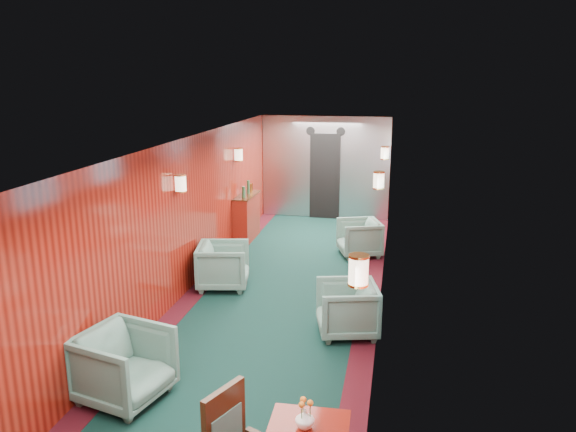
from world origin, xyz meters
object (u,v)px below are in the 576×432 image
object	(u,v)px
armchair_left_near	(124,366)
armchair_right_far	(359,238)
armchair_right_near	(347,309)
credenza	(247,216)
armchair_left_far	(223,266)

from	to	relation	value
armchair_left_near	armchair_right_far	xyz separation A→B (m)	(2.05, 5.32, -0.04)
armchair_right_near	armchair_left_near	bearing A→B (deg)	-61.16
armchair_right_near	armchair_right_far	bearing A→B (deg)	167.52
armchair_left_near	armchair_right_far	bearing A→B (deg)	-6.71
credenza	armchair_right_far	distance (m)	2.44
credenza	armchair_right_near	world-z (taller)	credenza
armchair_left_near	credenza	bearing A→B (deg)	17.29
armchair_right_far	armchair_right_near	bearing A→B (deg)	-17.48
credenza	armchair_right_far	bearing A→B (deg)	-14.84
credenza	armchair_right_near	distance (m)	4.66
credenza	armchair_left_near	world-z (taller)	credenza
armchair_left_far	armchair_right_near	xyz separation A→B (m)	(2.10, -1.28, -0.01)
armchair_right_far	armchair_left_near	bearing A→B (deg)	-40.03
armchair_left_near	armchair_left_far	xyz separation A→B (m)	(0.04, 3.26, -0.02)
credenza	armchair_left_far	xyz separation A→B (m)	(0.35, -2.68, -0.12)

